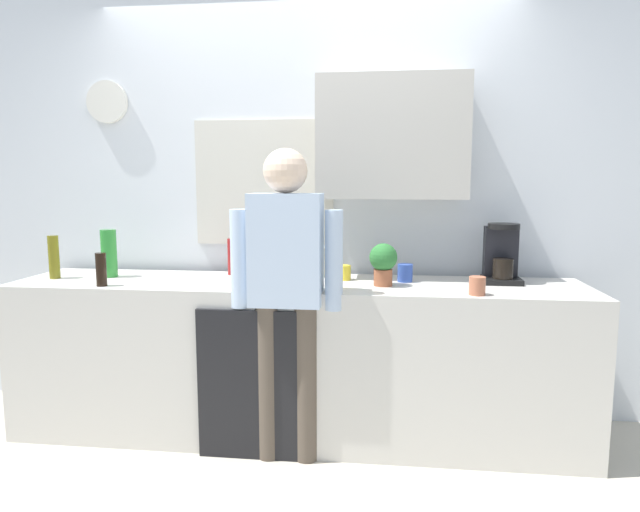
# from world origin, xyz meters

# --- Properties ---
(ground_plane) EXTENTS (8.00, 8.00, 0.00)m
(ground_plane) POSITION_xyz_m (0.00, 0.00, 0.00)
(ground_plane) COLOR beige
(kitchen_counter) EXTENTS (3.17, 0.64, 0.88)m
(kitchen_counter) POSITION_xyz_m (0.00, 0.30, 0.44)
(kitchen_counter) COLOR beige
(kitchen_counter) RESTS_ON ground_plane
(dishwasher_panel) EXTENTS (0.56, 0.02, 0.79)m
(dishwasher_panel) POSITION_xyz_m (-0.18, -0.03, 0.40)
(dishwasher_panel) COLOR black
(dishwasher_panel) RESTS_ON ground_plane
(back_wall_assembly) EXTENTS (4.77, 0.42, 2.60)m
(back_wall_assembly) POSITION_xyz_m (0.06, 0.70, 1.35)
(back_wall_assembly) COLOR silver
(back_wall_assembly) RESTS_ON ground_plane
(coffee_maker) EXTENTS (0.20, 0.20, 0.33)m
(coffee_maker) POSITION_xyz_m (1.13, 0.45, 1.03)
(coffee_maker) COLOR black
(coffee_maker) RESTS_ON kitchen_counter
(bottle_red_vinegar) EXTENTS (0.06, 0.06, 0.22)m
(bottle_red_vinegar) POSITION_xyz_m (-0.42, 0.51, 0.99)
(bottle_red_vinegar) COLOR maroon
(bottle_red_vinegar) RESTS_ON kitchen_counter
(bottle_olive_oil) EXTENTS (0.06, 0.06, 0.25)m
(bottle_olive_oil) POSITION_xyz_m (-1.41, 0.26, 1.01)
(bottle_olive_oil) COLOR olive
(bottle_olive_oil) RESTS_ON kitchen_counter
(bottle_amber_beer) EXTENTS (0.06, 0.06, 0.23)m
(bottle_amber_beer) POSITION_xyz_m (-0.17, 0.14, 1.00)
(bottle_amber_beer) COLOR brown
(bottle_amber_beer) RESTS_ON kitchen_counter
(bottle_dark_sauce) EXTENTS (0.06, 0.06, 0.18)m
(bottle_dark_sauce) POSITION_xyz_m (-1.02, 0.07, 0.97)
(bottle_dark_sauce) COLOR black
(bottle_dark_sauce) RESTS_ON kitchen_counter
(bottle_clear_soda) EXTENTS (0.09, 0.09, 0.28)m
(bottle_clear_soda) POSITION_xyz_m (-1.12, 0.35, 1.02)
(bottle_clear_soda) COLOR #2D8C33
(bottle_clear_soda) RESTS_ON kitchen_counter
(cup_blue_mug) EXTENTS (0.08, 0.08, 0.10)m
(cup_blue_mug) POSITION_xyz_m (0.60, 0.39, 0.93)
(cup_blue_mug) COLOR #3351B2
(cup_blue_mug) RESTS_ON kitchen_counter
(cup_yellow_cup) EXTENTS (0.07, 0.07, 0.08)m
(cup_yellow_cup) POSITION_xyz_m (0.26, 0.41, 0.92)
(cup_yellow_cup) COLOR yellow
(cup_yellow_cup) RESTS_ON kitchen_counter
(cup_terracotta_mug) EXTENTS (0.08, 0.08, 0.09)m
(cup_terracotta_mug) POSITION_xyz_m (0.95, 0.06, 0.93)
(cup_terracotta_mug) COLOR #B26647
(cup_terracotta_mug) RESTS_ON kitchen_counter
(potted_plant) EXTENTS (0.15, 0.15, 0.23)m
(potted_plant) POSITION_xyz_m (0.48, 0.26, 1.01)
(potted_plant) COLOR #9E5638
(potted_plant) RESTS_ON kitchen_counter
(storage_canister) EXTENTS (0.14, 0.14, 0.17)m
(storage_canister) POSITION_xyz_m (0.08, 0.53, 0.97)
(storage_canister) COLOR silver
(storage_canister) RESTS_ON kitchen_counter
(person_at_sink) EXTENTS (0.57, 0.22, 1.60)m
(person_at_sink) POSITION_xyz_m (0.00, 0.00, 0.95)
(person_at_sink) COLOR brown
(person_at_sink) RESTS_ON ground_plane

